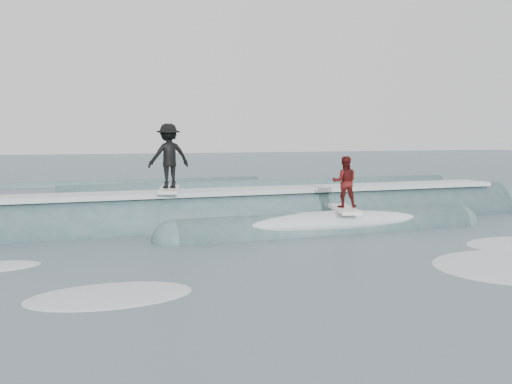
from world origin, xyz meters
name	(u,v)px	position (x,y,z in m)	size (l,w,h in m)	color
ground	(341,266)	(0.00, 0.00, 0.00)	(160.00, 160.00, 0.00)	#425460
breaking_wave	(260,224)	(0.35, 5.71, 0.05)	(21.42, 3.82, 2.08)	#355A5A
surfer_black	(169,158)	(-2.35, 6.13, 2.09)	(1.29, 2.07, 1.98)	silver
surfer_red	(345,186)	(2.26, 3.93, 1.30)	(1.08, 2.07, 1.57)	white
whitewater	(409,271)	(1.08, -0.87, 0.00)	(14.68, 7.36, 0.10)	silver
far_swells	(145,192)	(-1.18, 17.65, 0.00)	(35.29, 8.65, 0.80)	#355A5A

